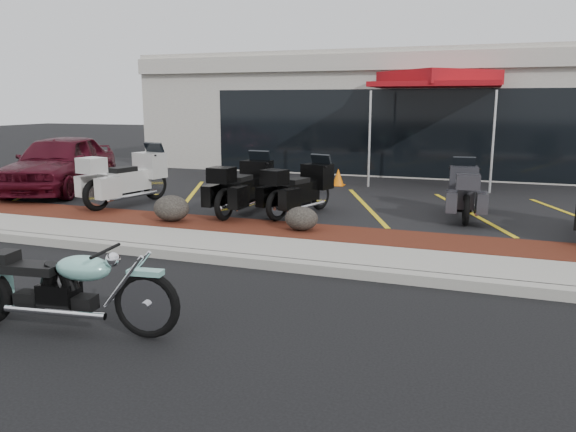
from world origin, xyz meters
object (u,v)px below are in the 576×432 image
at_px(touring_white, 155,171).
at_px(traffic_cone, 338,177).
at_px(popup_canopy, 438,81).
at_px(hero_cruiser, 147,295).
at_px(parked_car, 60,163).

height_order(touring_white, traffic_cone, touring_white).
bearing_deg(touring_white, popup_canopy, -35.23).
bearing_deg(traffic_cone, touring_white, -133.68).
distance_m(touring_white, traffic_cone, 5.09).
relative_size(hero_cruiser, traffic_cone, 5.83).
distance_m(hero_cruiser, parked_car, 9.97).
xyz_separation_m(parked_car, popup_canopy, (8.92, 5.00, 2.11)).
relative_size(hero_cruiser, touring_white, 1.18).
height_order(parked_car, traffic_cone, parked_car).
xyz_separation_m(touring_white, traffic_cone, (3.50, 3.67, -0.44)).
bearing_deg(popup_canopy, parked_car, -156.62).
distance_m(hero_cruiser, traffic_cone, 10.31).
bearing_deg(popup_canopy, hero_cruiser, -104.23).
xyz_separation_m(parked_car, traffic_cone, (6.52, 3.39, -0.50)).
height_order(touring_white, parked_car, parked_car).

